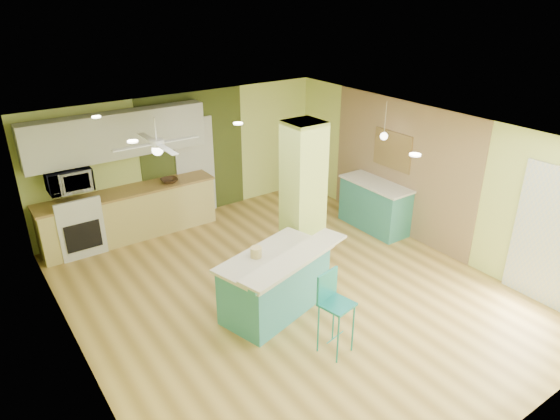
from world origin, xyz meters
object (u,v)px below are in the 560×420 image
object	(u,v)px
peninsula	(276,282)
side_counter	(375,205)
canister	(256,252)
fruit_bowl	(169,181)
bar_stool	(332,300)

from	to	relation	value
peninsula	side_counter	distance (m)	3.30
peninsula	canister	xyz separation A→B (m)	(-0.23, 0.16, 0.49)
fruit_bowl	bar_stool	bearing A→B (deg)	-87.38
peninsula	side_counter	world-z (taller)	peninsula
side_counter	bar_stool	bearing A→B (deg)	-143.08
peninsula	canister	distance (m)	0.56
side_counter	fruit_bowl	bearing A→B (deg)	145.05
bar_stool	fruit_bowl	xyz separation A→B (m)	(-0.21, 4.50, 0.22)
peninsula	side_counter	bearing A→B (deg)	4.69
fruit_bowl	canister	world-z (taller)	canister
side_counter	canister	bearing A→B (deg)	-163.50
peninsula	fruit_bowl	xyz separation A→B (m)	(-0.11, 3.39, 0.51)
canister	peninsula	bearing A→B (deg)	-35.36
fruit_bowl	canister	distance (m)	3.23
bar_stool	fruit_bowl	distance (m)	4.51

